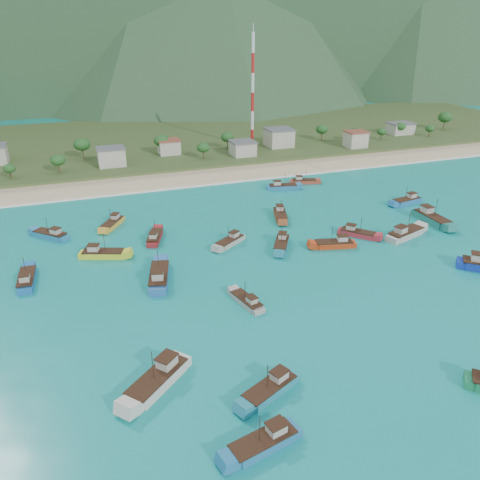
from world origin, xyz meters
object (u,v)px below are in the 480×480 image
object	(u,v)px
boat_8	(51,235)
boat_26	(431,219)
boat_7	(27,280)
boat_1	(282,187)
boat_21	(113,224)
boat_28	(334,244)
boat_6	(247,302)
boat_24	(230,242)
boat_20	(264,443)
boat_31	(103,254)
radio_tower	(253,92)
boat_11	(357,234)
boat_25	(280,215)
boat_27	(281,244)
boat_12	(271,389)
boat_16	(407,201)
boat_29	(155,238)
boat_17	(405,234)
boat_3	(159,380)
boat_2	(304,182)
boat_19	(159,277)

from	to	relation	value
boat_8	boat_26	size ratio (longest dim) A/B	0.72
boat_7	boat_1	bearing A→B (deg)	29.31
boat_21	boat_28	bearing A→B (deg)	178.72
boat_6	boat_24	xyz separation A→B (m)	(5.55, 26.66, 0.09)
boat_20	boat_31	size ratio (longest dim) A/B	0.96
boat_20	boat_26	distance (m)	88.66
radio_tower	boat_11	xyz separation A→B (m)	(-6.72, -91.44, -23.26)
boat_24	boat_28	xyz separation A→B (m)	(23.05, -9.91, 0.07)
boat_25	boat_27	distance (m)	18.90
boat_7	boat_24	bearing A→B (deg)	7.14
boat_12	boat_27	bearing A→B (deg)	-50.61
radio_tower	boat_12	xyz separation A→B (m)	(-49.08, -135.28, -23.21)
boat_7	boat_16	world-z (taller)	boat_16
boat_25	boat_29	size ratio (longest dim) A/B	1.07
boat_17	boat_25	bearing A→B (deg)	-151.10
boat_3	boat_21	size ratio (longest dim) A/B	1.20
boat_1	boat_21	size ratio (longest dim) A/B	1.07
boat_1	boat_27	size ratio (longest dim) A/B	1.03
boat_6	boat_27	world-z (taller)	boat_27
boat_7	boat_20	world-z (taller)	boat_7
boat_3	boat_25	bearing A→B (deg)	-79.91
boat_2	boat_3	bearing A→B (deg)	-20.21
radio_tower	boat_19	distance (m)	115.79
boat_7	boat_20	bearing A→B (deg)	-58.60
radio_tower	boat_6	size ratio (longest dim) A/B	5.11
boat_7	boat_28	world-z (taller)	boat_7
boat_27	boat_31	distance (m)	41.77
boat_2	boat_6	world-z (taller)	boat_2
radio_tower	boat_19	size ratio (longest dim) A/B	3.54
boat_29	boat_20	bearing A→B (deg)	-68.70
radio_tower	boat_3	world-z (taller)	radio_tower
boat_19	boat_21	bearing A→B (deg)	114.43
boat_6	boat_28	bearing A→B (deg)	15.95
boat_24	boat_29	world-z (taller)	boat_29
boat_12	boat_29	bearing A→B (deg)	-18.52
boat_20	boat_8	bearing A→B (deg)	6.18
boat_3	boat_1	bearing A→B (deg)	-76.47
boat_26	boat_24	bearing A→B (deg)	-4.14
radio_tower	boat_6	bearing A→B (deg)	-111.45
radio_tower	boat_12	bearing A→B (deg)	-109.94
boat_11	boat_12	size ratio (longest dim) A/B	0.87
boat_3	boat_25	size ratio (longest dim) A/B	1.09
boat_21	boat_29	world-z (taller)	boat_21
boat_2	boat_21	xyz separation A→B (m)	(-64.34, -16.23, 0.07)
boat_26	boat_2	bearing A→B (deg)	-67.32
boat_12	boat_16	bearing A→B (deg)	-73.95
boat_3	boat_7	bearing A→B (deg)	-13.96
radio_tower	boat_20	size ratio (longest dim) A/B	4.35
radio_tower	boat_16	xyz separation A→B (m)	(20.31, -75.90, -23.19)
boat_8	boat_21	distance (m)	15.51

